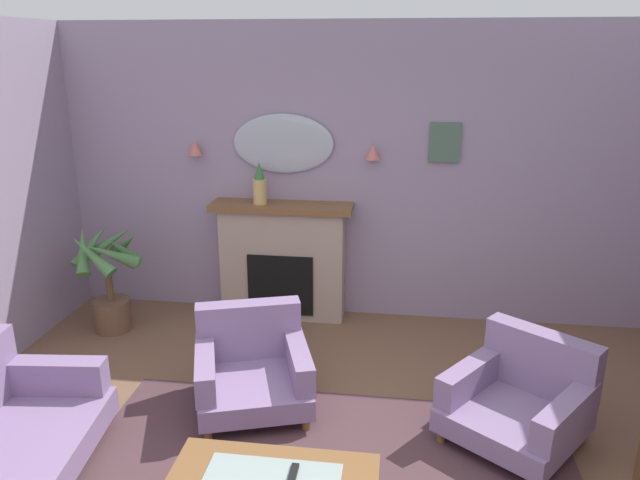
{
  "coord_description": "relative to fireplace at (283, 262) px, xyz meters",
  "views": [
    {
      "loc": [
        0.4,
        -2.68,
        2.58
      ],
      "look_at": [
        -0.21,
        1.75,
        1.15
      ],
      "focal_mm": 33.82,
      "sensor_mm": 36.0,
      "label": 1
    }
  ],
  "objects": [
    {
      "name": "wall_back",
      "position": [
        0.72,
        0.22,
        0.84
      ],
      "size": [
        6.74,
        0.1,
        2.82
      ],
      "primitive_type": "cube",
      "color": "#9E8CA8",
      "rests_on": "ground"
    },
    {
      "name": "armchair_in_corner",
      "position": [
        1.99,
        -1.73,
        -0.27
      ],
      "size": [
        1.13,
        1.14,
        0.71
      ],
      "color": "gray",
      "rests_on": "ground"
    },
    {
      "name": "potted_plant_tall_palm",
      "position": [
        -1.55,
        -0.53,
        -0.01
      ],
      "size": [
        0.68,
        0.7,
        1.04
      ],
      "color": "brown",
      "rests_on": "ground"
    },
    {
      "name": "tv_remote",
      "position": [
        0.62,
        -2.88,
        -0.12
      ],
      "size": [
        0.04,
        0.16,
        0.02
      ],
      "primitive_type": "cube",
      "color": "black",
      "rests_on": "coffee_table"
    },
    {
      "name": "framed_picture",
      "position": [
        1.5,
        0.15,
        1.18
      ],
      "size": [
        0.28,
        0.03,
        0.36
      ],
      "primitive_type": "cube",
      "color": "#4C6B56"
    },
    {
      "name": "wall_sconce_left",
      "position": [
        -0.85,
        0.09,
        1.09
      ],
      "size": [
        0.14,
        0.14,
        0.14
      ],
      "primitive_type": "cone",
      "color": "#D17066"
    },
    {
      "name": "wall_sconce_right",
      "position": [
        0.85,
        0.09,
        1.09
      ],
      "size": [
        0.14,
        0.14,
        0.14
      ],
      "primitive_type": "cone",
      "color": "#D17066"
    },
    {
      "name": "mantel_vase_centre",
      "position": [
        -0.2,
        -0.03,
        0.77
      ],
      "size": [
        0.13,
        0.13,
        0.4
      ],
      "color": "tan",
      "rests_on": "fireplace"
    },
    {
      "name": "armchair_by_coffee_table",
      "position": [
        0.07,
        -1.55,
        -0.27
      ],
      "size": [
        1.02,
        1.03,
        0.71
      ],
      "color": "gray",
      "rests_on": "ground"
    },
    {
      "name": "fireplace",
      "position": [
        0.0,
        0.0,
        0.0
      ],
      "size": [
        1.36,
        0.36,
        1.16
      ],
      "color": "tan",
      "rests_on": "ground"
    },
    {
      "name": "wall_mirror",
      "position": [
        -0.0,
        0.14,
        1.14
      ],
      "size": [
        0.96,
        0.06,
        0.56
      ],
      "primitive_type": "ellipsoid",
      "color": "#B2BCC6"
    }
  ]
}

